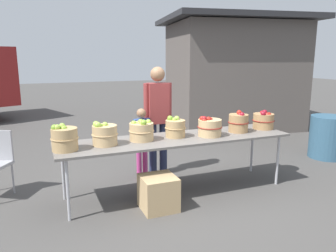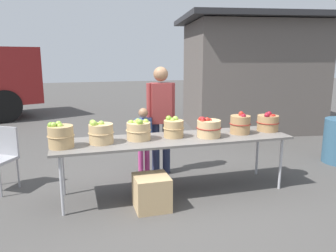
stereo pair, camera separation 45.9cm
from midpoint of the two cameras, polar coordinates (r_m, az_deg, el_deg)
ground_plane at (r=4.58m, az=3.99°, el=-11.25°), size 40.00×40.00×0.00m
market_table at (r=4.35m, az=4.13°, el=-2.55°), size 3.10×0.76×0.75m
apple_basket_green_0 at (r=3.99m, az=-14.94°, el=-1.68°), size 0.31×0.31×0.31m
apple_basket_green_1 at (r=4.09m, az=-8.37°, el=-1.21°), size 0.32×0.32×0.30m
apple_basket_green_2 at (r=4.22m, az=-1.99°, el=-0.74°), size 0.32×0.32×0.29m
apple_basket_green_3 at (r=4.37m, az=3.96°, el=-0.33°), size 0.28×0.28×0.28m
apple_basket_red_0 at (r=4.43m, az=9.96°, el=-0.36°), size 0.33×0.33×0.28m
apple_basket_red_1 at (r=4.72m, az=15.07°, el=0.32°), size 0.29×0.29×0.31m
apple_basket_red_2 at (r=5.01m, az=19.38°, el=0.57°), size 0.32×0.32×0.28m
vendor_adult at (r=5.02m, az=1.39°, el=2.41°), size 0.44×0.24×1.65m
child_customer at (r=4.90m, az=-1.55°, el=-1.96°), size 0.27×0.19×1.06m
food_kiosk at (r=8.76m, az=15.45°, el=8.81°), size 3.92×3.42×2.74m
folding_chair at (r=4.94m, az=-24.55°, el=-4.36°), size 0.55×0.55×0.86m
produce_crate at (r=4.03m, az=0.48°, el=-11.41°), size 0.41×0.41×0.41m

